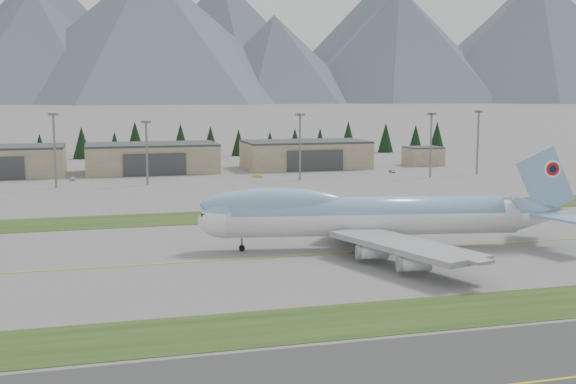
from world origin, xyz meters
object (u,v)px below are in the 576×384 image
object	(u,v)px
hangar_right	(305,154)
service_vehicle_b	(258,177)
service_vehicle_a	(73,180)
service_vehicle_c	(392,173)
boeing_747_freighter	(369,215)
hangar_center	(152,158)

from	to	relation	value
hangar_right	service_vehicle_b	bearing A→B (deg)	-133.50
service_vehicle_b	service_vehicle_a	bearing A→B (deg)	101.07
service_vehicle_a	service_vehicle_c	distance (m)	114.54
boeing_747_freighter	hangar_right	distance (m)	150.63
hangar_center	service_vehicle_a	size ratio (longest dim) A/B	13.36
hangar_center	service_vehicle_b	world-z (taller)	hangar_center
hangar_center	service_vehicle_c	world-z (taller)	hangar_center
hangar_center	service_vehicle_a	world-z (taller)	hangar_center
boeing_747_freighter	service_vehicle_b	bearing A→B (deg)	96.96
service_vehicle_a	hangar_center	bearing A→B (deg)	38.76
hangar_center	hangar_right	xyz separation A→B (m)	(60.00, 0.00, 0.00)
service_vehicle_b	service_vehicle_c	xyz separation A→B (m)	(51.78, 1.69, 0.00)
hangar_right	hangar_center	bearing A→B (deg)	180.00
hangar_right	service_vehicle_c	bearing A→B (deg)	-43.70
hangar_right	service_vehicle_b	size ratio (longest dim) A/B	12.85
service_vehicle_b	service_vehicle_c	bearing A→B (deg)	-70.46
hangar_right	service_vehicle_c	size ratio (longest dim) A/B	13.34
hangar_center	service_vehicle_c	size ratio (longest dim) A/B	13.34
hangar_right	service_vehicle_b	world-z (taller)	hangar_right
hangar_center	service_vehicle_b	xyz separation A→B (m)	(34.53, -26.84, -5.39)
hangar_right	service_vehicle_c	xyz separation A→B (m)	(26.31, -25.14, -5.39)
boeing_747_freighter	hangar_right	world-z (taller)	boeing_747_freighter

